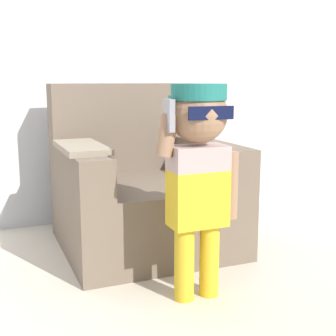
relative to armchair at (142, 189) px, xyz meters
The scene contains 5 objects.
ground_plane 0.45m from the armchair, 139.10° to the right, with size 10.00×10.00×0.00m, color beige.
wall_back 1.17m from the armchair, 111.49° to the left, with size 10.00×0.05×2.60m.
armchair is the anchor object (origin of this frame).
person_child 0.81m from the armchair, 90.40° to the right, with size 0.38×0.29×0.93m.
side_table 0.74m from the armchair, ahead, with size 0.33×0.33×0.42m.
Camera 1 is at (-0.62, -2.29, 0.95)m, focal length 50.00 mm.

